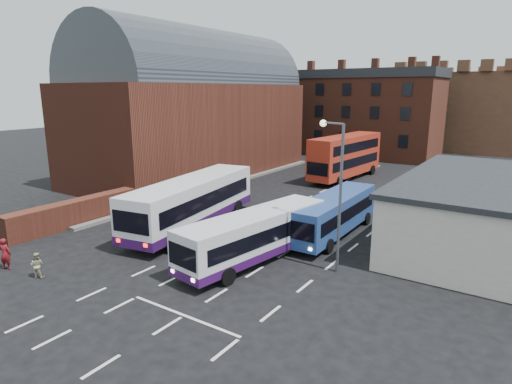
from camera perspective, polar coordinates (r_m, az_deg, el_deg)
The scene contains 13 objects.
ground at distance 24.47m, azimuth -13.34°, elevation -9.59°, with size 180.00×180.00×0.00m, color black.
railway_station at distance 48.46m, azimuth -8.17°, elevation 11.22°, with size 12.00×28.00×16.00m.
forecourt_wall at distance 33.07m, azimuth -23.04°, elevation -2.58°, with size 1.20×10.00×1.80m, color #602B1E.
cream_building at distance 30.02m, azimuth 29.31°, elevation -2.32°, with size 10.40×16.40×4.25m.
brick_terrace at distance 65.31m, azimuth 13.53°, elevation 9.66°, with size 22.00×10.00×11.00m, color brown.
castle_keep at distance 81.86m, azimuth 26.62°, elevation 9.68°, with size 22.00×22.00×12.00m, color brown.
bus_white_outbound at distance 29.93m, azimuth -8.50°, elevation -0.99°, with size 4.86×12.93×3.44m.
bus_white_inbound at distance 24.00m, azimuth -0.12°, elevation -5.49°, with size 3.85×10.39×2.77m.
bus_blue at distance 28.60m, azimuth 10.29°, elevation -2.68°, with size 2.56×9.86×2.68m.
bus_red_double at distance 47.05m, azimuth 11.85°, elevation 4.70°, with size 3.70×11.88×4.68m.
street_lamp at distance 22.27m, azimuth 10.71°, elevation 1.18°, with size 1.55×0.68×7.93m.
pedestrian_red at distance 26.75m, azimuth -30.46°, elevation -7.11°, with size 0.64×0.42×1.76m, color maroon.
pedestrian_beige at distance 24.90m, azimuth -27.18°, elevation -8.68°, with size 0.66×0.51×1.36m, color tan.
Camera 1 is at (16.80, -15.07, 9.44)m, focal length 30.00 mm.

